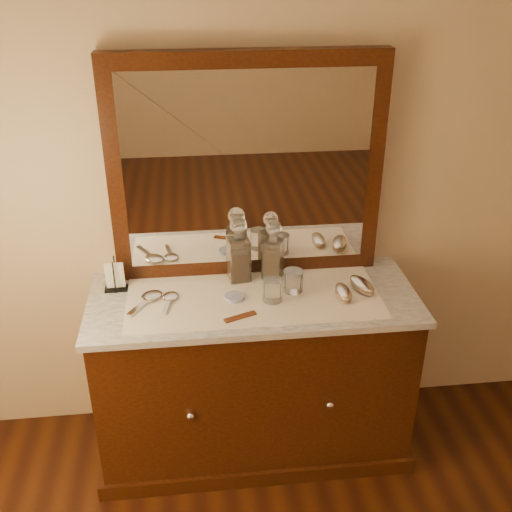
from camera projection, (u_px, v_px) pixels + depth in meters
name	position (u px, v px, depth m)	size (l,w,h in m)	color
dresser_cabinet	(254.00, 376.00, 2.84)	(1.40, 0.55, 0.82)	black
dresser_plinth	(254.00, 434.00, 3.01)	(1.46, 0.59, 0.08)	black
knob_left	(190.00, 416.00, 2.54)	(0.04, 0.04, 0.04)	silver
knob_right	(330.00, 405.00, 2.60)	(0.04, 0.04, 0.04)	silver
marble_top	(253.00, 299.00, 2.64)	(1.44, 0.59, 0.03)	white
mirror_frame	(247.00, 169.00, 2.62)	(1.20, 0.08, 1.00)	black
mirror_glass	(248.00, 171.00, 2.59)	(1.06, 0.01, 0.86)	white
lace_runner	(254.00, 298.00, 2.61)	(1.10, 0.45, 0.00)	white
pin_dish	(235.00, 297.00, 2.60)	(0.09, 0.09, 0.02)	white
comb	(240.00, 317.00, 2.47)	(0.14, 0.03, 0.01)	brown
napkin_rack	(115.00, 277.00, 2.66)	(0.10, 0.07, 0.15)	black
decanter_left	(239.00, 256.00, 2.71)	(0.11, 0.11, 0.31)	brown
decanter_right	(273.00, 255.00, 2.73)	(0.11, 0.11, 0.28)	brown
brush_near	(343.00, 293.00, 2.61)	(0.06, 0.15, 0.04)	#927359
brush_far	(362.00, 285.00, 2.66)	(0.12, 0.17, 0.04)	#927359
hand_mirror_outer	(149.00, 298.00, 2.59)	(0.16, 0.22, 0.02)	silver
hand_mirror_inner	(170.00, 299.00, 2.59)	(0.09, 0.19, 0.02)	silver
tumblers	(283.00, 285.00, 2.61)	(0.19, 0.16, 0.10)	white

